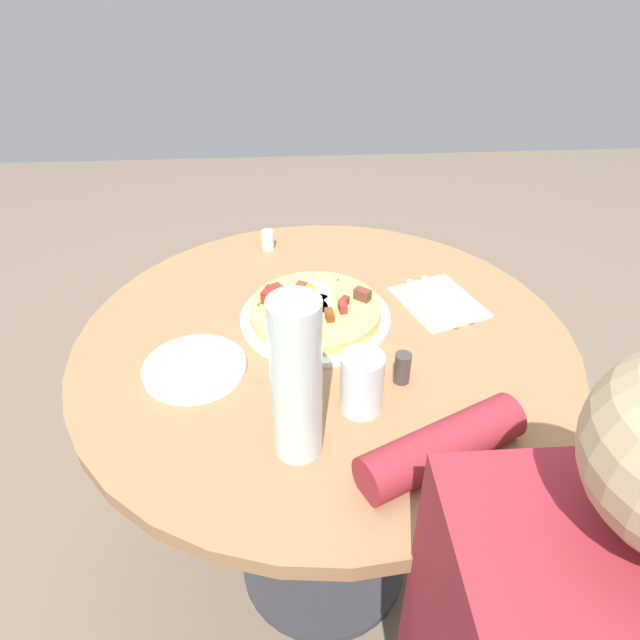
{
  "coord_description": "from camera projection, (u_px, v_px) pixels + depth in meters",
  "views": [
    {
      "loc": [
        -0.06,
        -0.85,
        1.4
      ],
      "look_at": [
        -0.01,
        0.03,
        0.77
      ],
      "focal_mm": 32.41,
      "sensor_mm": 36.0,
      "label": 1
    }
  ],
  "objects": [
    {
      "name": "ground_plane",
      "position": [
        323.0,
        562.0,
        1.52
      ],
      "size": [
        6.0,
        6.0,
        0.0
      ],
      "primitive_type": "plane",
      "color": "#6B5B4C"
    },
    {
      "name": "dining_table",
      "position": [
        324.0,
        406.0,
        1.18
      ],
      "size": [
        0.93,
        0.93,
        0.75
      ],
      "color": "olive",
      "rests_on": "ground_plane"
    },
    {
      "name": "pizza_plate",
      "position": [
        315.0,
        318.0,
        1.12
      ],
      "size": [
        0.29,
        0.29,
        0.01
      ],
      "primitive_type": "cylinder",
      "color": "silver",
      "rests_on": "dining_table"
    },
    {
      "name": "breakfast_pizza",
      "position": [
        314.0,
        309.0,
        1.11
      ],
      "size": [
        0.25,
        0.25,
        0.05
      ],
      "color": "tan",
      "rests_on": "pizza_plate"
    },
    {
      "name": "bread_plate",
      "position": [
        195.0,
        368.0,
        1.0
      ],
      "size": [
        0.18,
        0.18,
        0.01
      ],
      "primitive_type": "cylinder",
      "color": "white",
      "rests_on": "dining_table"
    },
    {
      "name": "napkin",
      "position": [
        439.0,
        302.0,
        1.17
      ],
      "size": [
        0.19,
        0.21,
        0.0
      ],
      "primitive_type": "cube",
      "rotation": [
        0.0,
        0.0,
        1.91
      ],
      "color": "white",
      "rests_on": "dining_table"
    },
    {
      "name": "fork",
      "position": [
        447.0,
        298.0,
        1.17
      ],
      "size": [
        0.07,
        0.17,
        0.0
      ],
      "primitive_type": "cube",
      "rotation": [
        0.0,
        0.0,
        1.91
      ],
      "color": "silver",
      "rests_on": "napkin"
    },
    {
      "name": "knife",
      "position": [
        432.0,
        302.0,
        1.16
      ],
      "size": [
        0.07,
        0.17,
        0.0
      ],
      "primitive_type": "cube",
      "rotation": [
        0.0,
        0.0,
        1.91
      ],
      "color": "silver",
      "rests_on": "napkin"
    },
    {
      "name": "water_glass",
      "position": [
        362.0,
        383.0,
        0.9
      ],
      "size": [
        0.07,
        0.07,
        0.1
      ],
      "primitive_type": "cylinder",
      "color": "silver",
      "rests_on": "dining_table"
    },
    {
      "name": "water_bottle",
      "position": [
        296.0,
        381.0,
        0.78
      ],
      "size": [
        0.07,
        0.07,
        0.26
      ],
      "primitive_type": "cylinder",
      "color": "silver",
      "rests_on": "dining_table"
    },
    {
      "name": "salt_shaker",
      "position": [
        268.0,
        240.0,
        1.34
      ],
      "size": [
        0.03,
        0.03,
        0.05
      ],
      "primitive_type": "cylinder",
      "color": "white",
      "rests_on": "dining_table"
    },
    {
      "name": "pepper_shaker",
      "position": [
        402.0,
        368.0,
        0.96
      ],
      "size": [
        0.03,
        0.03,
        0.06
      ],
      "primitive_type": "cylinder",
      "color": "#3F3833",
      "rests_on": "dining_table"
    }
  ]
}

